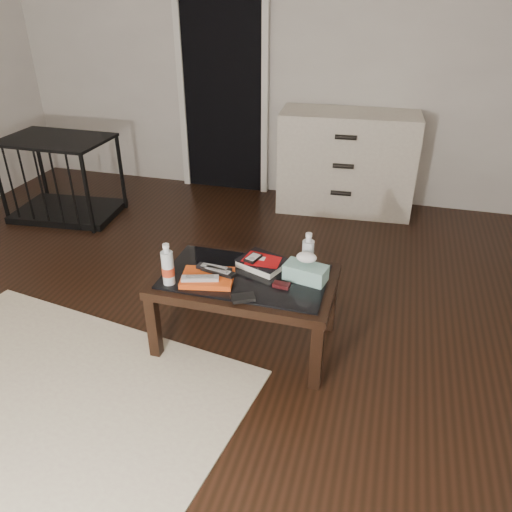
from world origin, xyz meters
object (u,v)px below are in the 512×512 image
at_px(textbook, 262,263).
at_px(water_bottle_left, 168,264).
at_px(pet_crate, 65,191).
at_px(water_bottle_right, 308,253).
at_px(coffee_table, 245,285).
at_px(dresser, 346,162).
at_px(tissue_box, 306,273).

relative_size(textbook, water_bottle_left, 1.05).
bearing_deg(textbook, water_bottle_left, -124.05).
bearing_deg(textbook, pet_crate, 171.88).
xyz_separation_m(water_bottle_left, water_bottle_right, (0.70, 0.33, 0.00)).
height_order(coffee_table, pet_crate, pet_crate).
xyz_separation_m(dresser, tissue_box, (0.02, -2.11, 0.06)).
distance_m(water_bottle_right, tissue_box, 0.12).
xyz_separation_m(dresser, water_bottle_right, (0.01, -2.01, 0.13)).
distance_m(water_bottle_left, tissue_box, 0.75).
bearing_deg(pet_crate, textbook, -34.87).
bearing_deg(dresser, tissue_box, -93.31).
relative_size(pet_crate, water_bottle_right, 4.02).
xyz_separation_m(pet_crate, water_bottle_left, (1.73, -1.51, 0.35)).
bearing_deg(pet_crate, water_bottle_right, -31.87).
xyz_separation_m(coffee_table, textbook, (0.06, 0.12, 0.09)).
relative_size(water_bottle_right, tissue_box, 1.03).
height_order(dresser, textbook, dresser).
bearing_deg(dresser, pet_crate, -165.00).
distance_m(dresser, pet_crate, 2.56).
bearing_deg(tissue_box, textbook, 175.77).
bearing_deg(water_bottle_right, dresser, 90.36).
bearing_deg(water_bottle_right, tissue_box, -84.80).
height_order(dresser, water_bottle_left, dresser).
height_order(textbook, water_bottle_left, water_bottle_left).
height_order(textbook, tissue_box, tissue_box).
xyz_separation_m(textbook, tissue_box, (0.27, -0.07, 0.02)).
relative_size(textbook, water_bottle_right, 1.05).
height_order(pet_crate, tissue_box, pet_crate).
height_order(dresser, tissue_box, dresser).
relative_size(pet_crate, tissue_box, 4.16).
bearing_deg(water_bottle_left, textbook, 35.04).
bearing_deg(dresser, water_bottle_right, -93.52).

